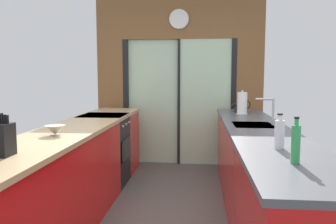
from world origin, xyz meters
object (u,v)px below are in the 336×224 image
kettle (240,105)px  paper_towel_roll (242,103)px  mixing_bowl (55,130)px  soap_bottle_far (279,134)px  oven_range (104,150)px  knife_block (5,139)px  soap_bottle_near (296,143)px

kettle → paper_towel_roll: size_ratio=0.84×
mixing_bowl → kettle: (1.78, 2.01, 0.05)m
kettle → soap_bottle_far: 2.36m
oven_range → knife_block: size_ratio=3.35×
oven_range → mixing_bowl: mixing_bowl is taller
knife_block → oven_range: bearing=90.5°
kettle → soap_bottle_far: soap_bottle_far is taller
soap_bottle_near → paper_towel_roll: 2.51m
mixing_bowl → soap_bottle_far: bearing=-11.3°
knife_block → soap_bottle_near: bearing=-0.5°
kettle → paper_towel_roll: paper_towel_roll is taller
oven_range → paper_towel_roll: bearing=7.8°
soap_bottle_near → oven_range: bearing=128.5°
oven_range → mixing_bowl: size_ratio=5.12×
kettle → soap_bottle_near: 2.76m
soap_bottle_near → soap_bottle_far: (-0.00, 0.40, -0.01)m
oven_range → knife_block: (0.02, -2.24, 0.57)m
kettle → soap_bottle_far: size_ratio=1.08×
paper_towel_roll → soap_bottle_far: bearing=-90.0°
mixing_bowl → kettle: kettle is taller
kettle → mixing_bowl: bearing=-131.6°
soap_bottle_near → knife_block: bearing=179.5°
knife_block → soap_bottle_far: 1.82m
oven_range → mixing_bowl: (0.02, -1.50, 0.51)m
knife_block → paper_towel_roll: (1.78, 2.49, 0.04)m
knife_block → paper_towel_roll: bearing=54.4°
oven_range → kettle: bearing=15.6°
oven_range → paper_towel_roll: 1.91m
mixing_bowl → kettle: bearing=48.4°
mixing_bowl → paper_towel_roll: (1.78, 1.75, 0.10)m
mixing_bowl → soap_bottle_near: bearing=-23.0°
oven_range → soap_bottle_near: (1.80, -2.26, 0.58)m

